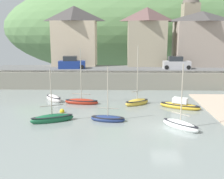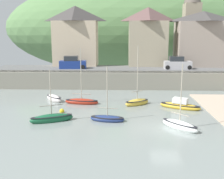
{
  "view_description": "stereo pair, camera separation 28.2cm",
  "coord_description": "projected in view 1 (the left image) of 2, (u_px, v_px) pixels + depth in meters",
  "views": [
    {
      "loc": [
        -4.0,
        -21.47,
        7.71
      ],
      "look_at": [
        -4.75,
        7.14,
        1.85
      ],
      "focal_mm": 43.73,
      "sensor_mm": 36.0,
      "label": 1
    },
    {
      "loc": [
        -3.71,
        -21.46,
        7.71
      ],
      "look_at": [
        -4.75,
        7.14,
        1.85
      ],
      "focal_mm": 43.73,
      "sensor_mm": 36.0,
      "label": 2
    }
  ],
  "objects": [
    {
      "name": "parked_car_by_wall",
      "position": [
        176.0,
        64.0,
        41.97
      ],
      "size": [
        4.1,
        1.82,
        1.95
      ],
      "rotation": [
        0.0,
        0.0,
        0.0
      ],
      "color": "#B9B8BC",
      "rests_on": "ground"
    },
    {
      "name": "mooring_buoy",
      "position": [
        62.0,
        111.0,
        27.18
      ],
      "size": [
        0.47,
        0.47,
        0.47
      ],
      "color": "yellow",
      "rests_on": "ground"
    },
    {
      "name": "waterfront_building_right",
      "position": [
        201.0,
        38.0,
        45.5
      ],
      "size": [
        8.86,
        5.9,
        8.97
      ],
      "color": "#A19184",
      "rests_on": "ground"
    },
    {
      "name": "parked_car_near_slipway",
      "position": [
        72.0,
        63.0,
        42.39
      ],
      "size": [
        4.22,
        2.01,
        1.95
      ],
      "rotation": [
        0.0,
        0.0,
        0.08
      ],
      "color": "navy",
      "rests_on": "ground"
    },
    {
      "name": "sailboat_blue_trim",
      "position": [
        108.0,
        118.0,
        24.58
      ],
      "size": [
        3.29,
        1.71,
        5.06
      ],
      "rotation": [
        0.0,
        0.0,
        -0.18
      ],
      "color": "navy",
      "rests_on": "ground"
    },
    {
      "name": "church_with_spire",
      "position": [
        190.0,
        16.0,
        48.68
      ],
      "size": [
        3.0,
        3.0,
        16.22
      ],
      "color": "gray",
      "rests_on": "ground"
    },
    {
      "name": "fishing_boat_green",
      "position": [
        54.0,
        98.0,
        31.87
      ],
      "size": [
        2.69,
        2.83,
        0.94
      ],
      "rotation": [
        0.0,
        0.0,
        -0.84
      ],
      "color": "silver",
      "rests_on": "ground"
    },
    {
      "name": "dinghy_open_wooden",
      "position": [
        180.0,
        105.0,
        28.81
      ],
      "size": [
        4.46,
        3.16,
        1.27
      ],
      "rotation": [
        0.0,
        0.0,
        -0.47
      ],
      "color": "gold",
      "rests_on": "ground"
    },
    {
      "name": "rowboat_small_beached",
      "position": [
        180.0,
        125.0,
        22.57
      ],
      "size": [
        3.02,
        3.15,
        5.58
      ],
      "rotation": [
        0.0,
        0.0,
        -0.82
      ],
      "color": "white",
      "rests_on": "ground"
    },
    {
      "name": "sailboat_white_hull",
      "position": [
        52.0,
        118.0,
        24.32
      ],
      "size": [
        3.92,
        2.43,
        4.93
      ],
      "rotation": [
        0.0,
        0.0,
        0.41
      ],
      "color": "#195B38",
      "rests_on": "ground"
    },
    {
      "name": "hillside_backdrop",
      "position": [
        152.0,
        28.0,
        74.56
      ],
      "size": [
        80.0,
        44.0,
        26.22
      ],
      "color": "#5C854F",
      "rests_on": "ground"
    },
    {
      "name": "quay_seawall",
      "position": [
        147.0,
        79.0,
        39.33
      ],
      "size": [
        48.0,
        9.4,
        2.4
      ],
      "color": "gray",
      "rests_on": "ground"
    },
    {
      "name": "waterfront_building_centre",
      "position": [
        147.0,
        36.0,
        45.67
      ],
      "size": [
        6.57,
        4.79,
        9.62
      ],
      "color": "tan",
      "rests_on": "ground"
    },
    {
      "name": "waterfront_building_left",
      "position": [
        75.0,
        35.0,
        45.96
      ],
      "size": [
        7.52,
        4.79,
        9.86
      ],
      "color": "beige",
      "rests_on": "ground"
    },
    {
      "name": "sailboat_nearest_shore",
      "position": [
        137.0,
        102.0,
        30.16
      ],
      "size": [
        3.14,
        2.63,
        6.67
      ],
      "rotation": [
        0.0,
        0.0,
        0.6
      ],
      "color": "gold",
      "rests_on": "ground"
    },
    {
      "name": "sailboat_far_left",
      "position": [
        81.0,
        101.0,
        30.64
      ],
      "size": [
        3.98,
        1.74,
        6.36
      ],
      "rotation": [
        0.0,
        0.0,
        -0.15
      ],
      "color": "#A82A19",
      "rests_on": "ground"
    }
  ]
}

